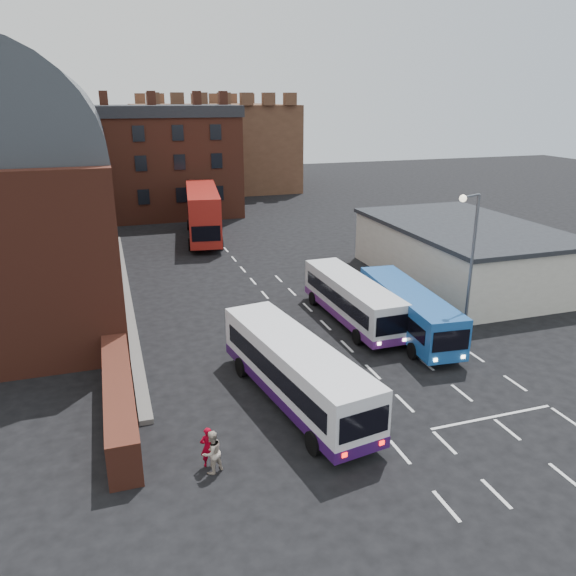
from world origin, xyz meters
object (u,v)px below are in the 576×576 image
object	(u,v)px
street_lamp	(470,255)
pedestrian_beige	(212,452)
bus_white_outbound	(295,368)
bus_red_double	(203,213)
bus_white_inbound	(352,297)
bus_blue	(408,308)
pedestrian_red	(208,447)

from	to	relation	value
street_lamp	pedestrian_beige	size ratio (longest dim) A/B	4.99
bus_white_outbound	pedestrian_beige	bearing A→B (deg)	-148.91
bus_red_double	street_lamp	distance (m)	29.89
bus_white_outbound	pedestrian_beige	world-z (taller)	bus_white_outbound
bus_white_inbound	bus_blue	world-z (taller)	bus_white_inbound
pedestrian_beige	bus_white_outbound	bearing A→B (deg)	-167.57
bus_white_outbound	pedestrian_red	size ratio (longest dim) A/B	6.72
bus_blue	pedestrian_beige	bearing A→B (deg)	39.40
bus_white_inbound	pedestrian_beige	xyz separation A→B (m)	(-10.84, -11.78, -0.74)
bus_white_outbound	bus_blue	size ratio (longest dim) A/B	1.10
bus_blue	street_lamp	distance (m)	4.63
bus_blue	bus_red_double	distance (m)	27.27
bus_white_outbound	bus_red_double	xyz separation A→B (m)	(1.46, 31.55, 0.88)
bus_white_inbound	pedestrian_red	bearing A→B (deg)	44.77
bus_white_inbound	pedestrian_beige	size ratio (longest dim) A/B	5.86
bus_blue	street_lamp	xyz separation A→B (m)	(2.33, -1.94, 3.50)
bus_white_outbound	pedestrian_red	world-z (taller)	bus_white_outbound
street_lamp	pedestrian_red	bearing A→B (deg)	-156.66
street_lamp	pedestrian_red	distance (m)	17.46
bus_red_double	street_lamp	world-z (taller)	street_lamp
bus_red_double	pedestrian_red	world-z (taller)	bus_red_double
bus_white_inbound	bus_red_double	world-z (taller)	bus_red_double
bus_white_inbound	bus_red_double	xyz separation A→B (m)	(-4.88, 23.57, 1.02)
bus_blue	bus_red_double	size ratio (longest dim) A/B	0.80
pedestrian_red	bus_white_inbound	bearing A→B (deg)	-136.12
bus_blue	pedestrian_beige	distance (m)	15.98
bus_blue	bus_red_double	xyz separation A→B (m)	(-7.19, 26.29, 1.02)
bus_blue	street_lamp	world-z (taller)	street_lamp
bus_white_outbound	bus_white_inbound	bearing A→B (deg)	42.47
bus_white_inbound	bus_red_double	distance (m)	24.09
bus_blue	pedestrian_red	xyz separation A→B (m)	(-13.21, -8.65, -0.77)
bus_white_outbound	pedestrian_red	distance (m)	5.75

